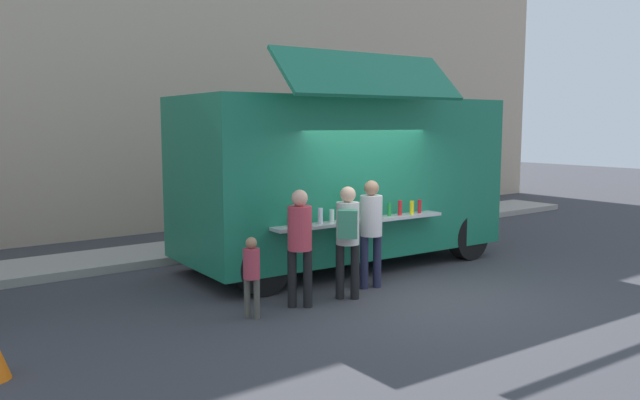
{
  "coord_description": "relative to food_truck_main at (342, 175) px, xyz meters",
  "views": [
    {
      "loc": [
        -6.76,
        -6.65,
        2.6
      ],
      "look_at": [
        -0.36,
        1.82,
        1.3
      ],
      "focal_mm": 34.98,
      "sensor_mm": 36.0,
      "label": 1
    }
  ],
  "objects": [
    {
      "name": "food_truck_main",
      "position": [
        0.0,
        0.0,
        0.0
      ],
      "size": [
        6.04,
        3.36,
        3.73
      ],
      "rotation": [
        0.0,
        0.0,
        -0.05
      ],
      "color": "#18704F",
      "rests_on": "ground"
    },
    {
      "name": "child_near_queue",
      "position": [
        -3.03,
        -1.81,
        -1.0
      ],
      "size": [
        0.23,
        0.23,
        1.11
      ],
      "rotation": [
        0.0,
        0.0,
        0.54
      ],
      "color": "#4A4840",
      "rests_on": "ground"
    },
    {
      "name": "ground_plane",
      "position": [
        -0.44,
        -2.2,
        -1.66
      ],
      "size": [
        60.0,
        60.0,
        0.0
      ],
      "primitive_type": "plane",
      "color": "#38383D"
    },
    {
      "name": "customer_rear_waiting",
      "position": [
        -2.22,
        -1.78,
        -0.65
      ],
      "size": [
        0.34,
        0.34,
        1.69
      ],
      "rotation": [
        0.0,
        0.0,
        0.92
      ],
      "color": "black",
      "rests_on": "ground"
    },
    {
      "name": "building_behind",
      "position": [
        -3.0,
        6.52,
        2.2
      ],
      "size": [
        32.0,
        2.4,
        7.72
      ],
      "primitive_type": "cube",
      "color": "tan",
      "rests_on": "ground"
    },
    {
      "name": "trash_bin",
      "position": [
        4.39,
        2.32,
        -1.18
      ],
      "size": [
        0.6,
        0.6,
        0.97
      ],
      "primitive_type": "cylinder",
      "color": "#2E6237",
      "rests_on": "ground"
    },
    {
      "name": "customer_front_ordering",
      "position": [
        -0.72,
        -1.6,
        -0.63
      ],
      "size": [
        0.35,
        0.35,
        1.72
      ],
      "rotation": [
        0.0,
        0.0,
        1.3
      ],
      "color": "#1F213B",
      "rests_on": "ground"
    },
    {
      "name": "customer_mid_with_backpack",
      "position": [
        -1.43,
        -1.89,
        -0.63
      ],
      "size": [
        0.51,
        0.53,
        1.69
      ],
      "rotation": [
        0.0,
        0.0,
        0.87
      ],
      "color": "black",
      "rests_on": "ground"
    },
    {
      "name": "curb_strip",
      "position": [
        -4.0,
        2.62,
        -1.59
      ],
      "size": [
        28.0,
        1.6,
        0.15
      ],
      "primitive_type": "cube",
      "color": "#9E998E",
      "rests_on": "ground"
    }
  ]
}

